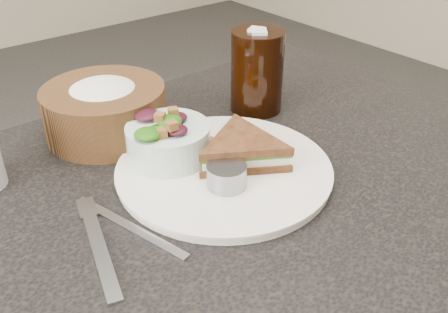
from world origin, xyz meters
The scene contains 9 objects.
dinner_plate centered at (0.02, 0.01, 0.76)m, with size 0.31×0.31×0.01m, color white.
sandwich centered at (0.05, 0.01, 0.78)m, with size 0.15×0.15×0.04m, color brown, non-canonical shape.
salad_bowl centered at (-0.02, 0.09, 0.80)m, with size 0.12×0.12×0.07m, color silver, non-canonical shape.
dressing_ramekin centered at (-0.01, -0.03, 0.78)m, with size 0.05×0.05×0.03m, color gray.
orange_wedge centered at (0.04, 0.06, 0.78)m, with size 0.06×0.06×0.02m, color #F15001.
fork centered at (-0.19, -0.02, 0.75)m, with size 0.02×0.17×0.00m, color #9CA0A7.
knife centered at (-0.15, 0.00, 0.75)m, with size 0.01×0.19×0.00m, color #B2B3B5.
bread_basket centered at (-0.05, 0.23, 0.81)m, with size 0.20×0.20×0.11m, color brown, non-canonical shape.
cola_glass centered at (0.20, 0.14, 0.83)m, with size 0.09×0.09×0.15m, color black, non-canonical shape.
Camera 1 is at (-0.35, -0.45, 1.15)m, focal length 40.00 mm.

